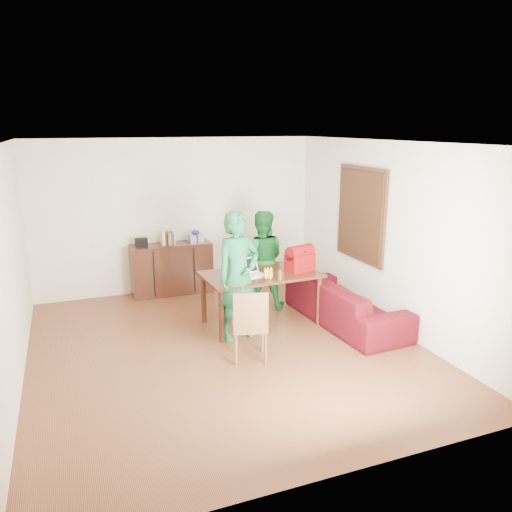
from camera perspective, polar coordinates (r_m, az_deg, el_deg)
name	(u,v)px	position (r m, az deg, el deg)	size (l,w,h in m)	color
room	(223,252)	(6.51, -3.84, 0.51)	(5.20, 5.70, 2.90)	#462611
table	(261,280)	(7.37, 0.56, -2.72)	(1.73, 1.03, 0.79)	black
chair	(250,339)	(6.42, -0.74, -9.44)	(0.52, 0.51, 0.95)	brown
person_near	(238,276)	(6.82, -2.04, -2.35)	(0.66, 0.43, 1.80)	#156231
person_far	(261,260)	(8.05, 0.63, -0.43)	(0.78, 0.61, 1.60)	#12531B
laptop	(253,273)	(7.19, -0.31, -1.97)	(0.38, 0.31, 0.24)	white
bananas	(268,277)	(7.06, 1.42, -2.40)	(0.17, 0.11, 0.07)	gold
bottle	(280,274)	(7.01, 2.74, -2.07)	(0.06, 0.06, 0.17)	#5A3914
red_bag	(300,261)	(7.44, 5.03, -0.56)	(0.42, 0.24, 0.31)	maroon
sofa	(345,302)	(7.65, 10.16, -5.23)	(2.21, 0.87, 0.65)	#36070D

